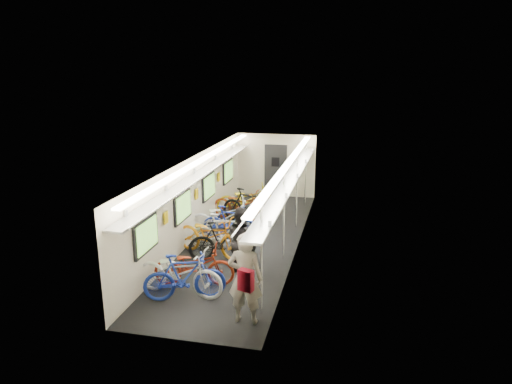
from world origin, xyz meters
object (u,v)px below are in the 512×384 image
at_px(bicycle_0, 179,272).
at_px(backpack, 246,280).
at_px(bicycle_1, 185,277).
at_px(passenger_near, 245,278).
at_px(passenger_mid, 241,240).

xyz_separation_m(bicycle_0, backpack, (1.86, -1.56, 0.75)).
relative_size(bicycle_1, passenger_near, 0.95).
relative_size(passenger_near, backpack, 4.85).
relative_size(passenger_near, passenger_mid, 1.13).
bearing_deg(bicycle_0, backpack, -124.38).
distance_m(passenger_near, passenger_mid, 2.29).
xyz_separation_m(passenger_mid, backpack, (0.83, -2.98, 0.47)).
height_order(bicycle_1, passenger_mid, passenger_mid).
xyz_separation_m(passenger_near, backpack, (0.20, -0.79, 0.36)).
bearing_deg(passenger_mid, bicycle_1, 102.53).
bearing_deg(bicycle_1, passenger_near, -132.51).
relative_size(bicycle_0, passenger_mid, 1.25).
relative_size(bicycle_0, bicycle_1, 1.16).
bearing_deg(passenger_near, passenger_mid, -74.70).
bearing_deg(backpack, passenger_mid, 123.97).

